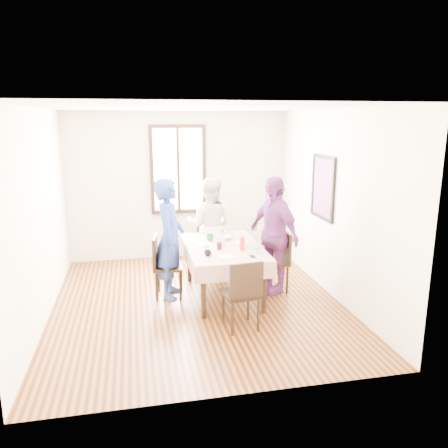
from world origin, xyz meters
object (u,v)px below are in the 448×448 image
at_px(chair_left, 169,266).
at_px(person_left, 169,239).
at_px(person_far, 211,226).
at_px(dining_table, 223,271).
at_px(chair_right, 274,262).
at_px(chair_far, 211,246).
at_px(chair_near, 241,293).
at_px(person_right, 273,235).

distance_m(chair_left, person_left, 0.42).
bearing_deg(person_far, person_left, 71.52).
height_order(dining_table, chair_right, chair_right).
distance_m(chair_right, chair_far, 1.29).
distance_m(chair_far, person_left, 1.27).
bearing_deg(chair_far, dining_table, 90.97).
bearing_deg(person_far, chair_right, 150.06).
distance_m(dining_table, chair_left, 0.80).
height_order(chair_near, person_left, person_left).
xyz_separation_m(chair_far, chair_near, (0.00, -2.13, 0.00)).
bearing_deg(person_far, chair_near, 111.84).
bearing_deg(chair_right, chair_far, 40.08).
bearing_deg(chair_left, chair_far, 147.68).
xyz_separation_m(chair_left, chair_right, (1.57, -0.10, 0.00)).
distance_m(person_left, person_right, 1.53).
bearing_deg(chair_far, person_left, 51.25).
xyz_separation_m(chair_left, chair_far, (0.79, 0.92, 0.00)).
distance_m(chair_near, person_right, 1.42).
height_order(dining_table, chair_left, chair_left).
relative_size(chair_left, person_left, 0.52).
distance_m(chair_near, person_far, 2.14).
bearing_deg(chair_right, person_far, 40.61).
bearing_deg(person_left, dining_table, -88.52).
relative_size(dining_table, person_left, 0.89).
xyz_separation_m(chair_left, person_left, (0.02, 0.00, 0.42)).
relative_size(chair_near, person_far, 0.56).
bearing_deg(person_right, chair_near, -55.70).
distance_m(dining_table, chair_near, 1.07).
xyz_separation_m(person_left, person_right, (1.53, -0.10, 0.00)).
height_order(chair_right, person_left, person_left).
bearing_deg(chair_right, chair_left, 88.87).
height_order(chair_left, chair_right, same).
height_order(person_left, person_far, person_left).
distance_m(chair_right, person_left, 1.61).
relative_size(person_left, person_right, 1.00).
height_order(chair_far, person_far, person_far).
xyz_separation_m(person_left, person_far, (0.77, 0.90, -0.07)).
relative_size(dining_table, chair_far, 1.70).
xyz_separation_m(chair_near, person_left, (-0.77, 1.21, 0.42)).
distance_m(chair_left, person_right, 1.61).
xyz_separation_m(chair_right, chair_far, (-0.79, 1.02, 0.00)).
bearing_deg(dining_table, chair_near, -90.00).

